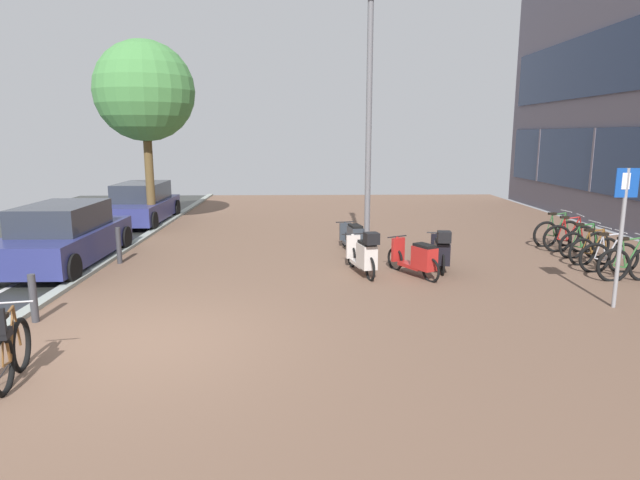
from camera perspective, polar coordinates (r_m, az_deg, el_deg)
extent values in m
cube|color=brown|center=(8.53, 15.22, -10.26)|extent=(14.40, 40.00, 0.05)
cube|color=#5D5966|center=(20.61, 26.90, 7.55)|extent=(0.10, 0.12, 2.14)
cube|color=#5D5966|center=(24.44, 22.15, 8.28)|extent=(0.10, 0.12, 2.14)
torus|color=black|center=(7.56, -30.49, -11.43)|extent=(0.21, 0.72, 0.72)
torus|color=black|center=(8.16, -29.07, -9.67)|extent=(0.21, 0.72, 0.72)
cylinder|color=brown|center=(7.84, -29.79, -8.57)|extent=(0.10, 0.33, 0.63)
cylinder|color=brown|center=(7.66, -30.21, -9.23)|extent=(0.06, 0.15, 0.57)
cylinder|color=brown|center=(7.70, -30.11, -6.70)|extent=(0.12, 0.41, 0.08)
cylinder|color=brown|center=(7.68, -30.19, -11.24)|extent=(0.08, 0.26, 0.08)
cylinder|color=brown|center=(7.54, -30.52, -9.39)|extent=(0.06, 0.18, 0.53)
cylinder|color=brown|center=(8.02, -29.38, -7.91)|extent=(0.06, 0.16, 0.57)
cube|color=black|center=(7.51, -30.57, -7.05)|extent=(0.13, 0.23, 0.06)
cylinder|color=#ADADB2|center=(7.87, -29.73, -5.75)|extent=(0.48, 0.12, 0.02)
cube|color=black|center=(7.47, -30.67, -8.51)|extent=(0.24, 0.27, 0.10)
cylinder|color=black|center=(7.82, -30.59, -12.18)|extent=(0.18, 0.13, 0.28)
torus|color=black|center=(12.85, 28.58, -2.39)|extent=(0.74, 0.11, 0.74)
cylinder|color=#326732|center=(13.03, 30.21, -1.17)|extent=(0.34, 0.05, 0.65)
cylinder|color=#326732|center=(12.91, 29.45, -1.30)|extent=(0.15, 0.04, 0.59)
cylinder|color=#326732|center=(12.94, 30.14, 0.09)|extent=(0.42, 0.06, 0.09)
cylinder|color=#326732|center=(12.93, 29.06, -2.47)|extent=(0.27, 0.04, 0.08)
cylinder|color=#326732|center=(12.84, 28.97, -1.21)|extent=(0.18, 0.03, 0.54)
cube|color=black|center=(12.83, 29.38, 0.14)|extent=(0.22, 0.10, 0.06)
torus|color=black|center=(13.48, 27.01, -1.74)|extent=(0.71, 0.09, 0.71)
torus|color=black|center=(13.78, 29.38, -1.70)|extent=(0.71, 0.09, 0.71)
cylinder|color=#B1AFB8|center=(13.61, 28.54, -0.67)|extent=(0.32, 0.05, 0.62)
cylinder|color=#B1AFB8|center=(13.53, 27.82, -0.77)|extent=(0.14, 0.04, 0.56)
cylinder|color=#B1AFB8|center=(13.54, 28.46, 0.49)|extent=(0.39, 0.05, 0.08)
cylinder|color=#B1AFB8|center=(13.54, 27.46, -1.83)|extent=(0.25, 0.04, 0.08)
cylinder|color=#B1AFB8|center=(13.47, 27.37, -0.67)|extent=(0.17, 0.03, 0.52)
cylinder|color=#B1AFB8|center=(13.70, 29.28, -0.57)|extent=(0.15, 0.04, 0.56)
cube|color=black|center=(13.45, 27.75, 0.56)|extent=(0.22, 0.10, 0.06)
cylinder|color=#ADADB2|center=(13.62, 29.20, 0.79)|extent=(0.04, 0.48, 0.02)
torus|color=black|center=(14.08, 25.93, -1.19)|extent=(0.69, 0.15, 0.68)
torus|color=black|center=(14.46, 28.00, -1.08)|extent=(0.69, 0.15, 0.68)
cylinder|color=brown|center=(14.26, 27.27, -0.16)|extent=(0.31, 0.08, 0.60)
cylinder|color=brown|center=(14.15, 26.64, -0.27)|extent=(0.14, 0.05, 0.54)
cylinder|color=brown|center=(14.19, 27.20, 0.90)|extent=(0.39, 0.08, 0.08)
cylinder|color=brown|center=(14.16, 26.32, -1.26)|extent=(0.25, 0.06, 0.07)
cylinder|color=brown|center=(14.08, 26.25, -0.20)|extent=(0.17, 0.05, 0.50)
cylinder|color=brown|center=(14.37, 27.91, -0.04)|extent=(0.15, 0.05, 0.54)
cube|color=black|center=(14.07, 26.58, 0.96)|extent=(0.23, 0.12, 0.06)
cylinder|color=#ADADB2|center=(14.29, 27.84, 1.21)|extent=(0.08, 0.48, 0.02)
torus|color=black|center=(14.78, 25.08, -0.56)|extent=(0.70, 0.11, 0.70)
torus|color=black|center=(15.12, 27.18, -0.50)|extent=(0.70, 0.11, 0.70)
cylinder|color=#2B672F|center=(14.94, 26.43, 0.42)|extent=(0.32, 0.06, 0.61)
cylinder|color=#2B672F|center=(14.84, 25.79, 0.32)|extent=(0.14, 0.04, 0.55)
cylinder|color=#2B672F|center=(14.87, 26.35, 1.45)|extent=(0.39, 0.06, 0.08)
cylinder|color=#2B672F|center=(14.85, 25.48, -0.64)|extent=(0.25, 0.05, 0.08)
cylinder|color=#2B672F|center=(14.78, 25.39, 0.40)|extent=(0.17, 0.04, 0.51)
cylinder|color=#2B672F|center=(15.04, 27.08, 0.51)|extent=(0.15, 0.04, 0.55)
cube|color=black|center=(14.77, 25.72, 1.51)|extent=(0.23, 0.10, 0.06)
cylinder|color=#ADADB2|center=(14.96, 27.00, 1.73)|extent=(0.06, 0.48, 0.02)
torus|color=black|center=(15.46, 23.78, 0.10)|extent=(0.75, 0.16, 0.75)
torus|color=black|center=(15.68, 25.99, 0.06)|extent=(0.75, 0.16, 0.75)
cylinder|color=maroon|center=(15.54, 25.20, 1.05)|extent=(0.32, 0.07, 0.65)
cylinder|color=maroon|center=(15.48, 24.52, 0.97)|extent=(0.14, 0.05, 0.59)
cylinder|color=maroon|center=(15.48, 25.11, 2.12)|extent=(0.39, 0.08, 0.09)
cylinder|color=maroon|center=(15.50, 24.20, 0.00)|extent=(0.25, 0.06, 0.08)
cylinder|color=maroon|center=(15.44, 24.10, 1.07)|extent=(0.17, 0.04, 0.54)
cylinder|color=maroon|center=(15.61, 25.89, 1.12)|extent=(0.15, 0.05, 0.59)
cube|color=black|center=(15.41, 24.44, 2.20)|extent=(0.23, 0.12, 0.06)
cylinder|color=#ADADB2|center=(15.54, 25.79, 2.38)|extent=(0.08, 0.48, 0.02)
torus|color=black|center=(16.01, 22.73, 0.53)|extent=(0.75, 0.18, 0.75)
torus|color=black|center=(16.38, 24.75, 0.59)|extent=(0.75, 0.18, 0.75)
cylinder|color=#326134|center=(16.19, 24.03, 1.50)|extent=(0.33, 0.08, 0.65)
cylinder|color=#326134|center=(16.08, 23.41, 1.40)|extent=(0.15, 0.06, 0.60)
cylinder|color=#326134|center=(16.12, 23.95, 2.53)|extent=(0.41, 0.09, 0.09)
cylinder|color=#326134|center=(16.08, 23.12, 0.45)|extent=(0.27, 0.06, 0.08)
cylinder|color=#326134|center=(16.01, 23.03, 1.48)|extent=(0.18, 0.05, 0.55)
cylinder|color=#326134|center=(16.30, 24.66, 1.60)|extent=(0.16, 0.05, 0.60)
cube|color=black|center=(16.00, 23.34, 2.58)|extent=(0.23, 0.12, 0.06)
cylinder|color=#ADADB2|center=(16.22, 24.57, 2.80)|extent=(0.09, 0.48, 0.02)
torus|color=black|center=(12.11, 12.83, -2.57)|extent=(0.12, 0.50, 0.50)
torus|color=black|center=(13.36, 12.23, -1.28)|extent=(0.12, 0.50, 0.50)
cube|color=black|center=(12.74, 12.51, -1.99)|extent=(0.38, 0.75, 0.08)
cube|color=black|center=(12.29, 12.76, -1.34)|extent=(0.38, 0.60, 0.48)
cube|color=black|center=(12.24, 12.81, -0.11)|extent=(0.33, 0.55, 0.06)
cylinder|color=black|center=(13.29, 12.29, -0.26)|extent=(0.09, 0.13, 0.50)
cube|color=black|center=(13.22, 12.31, -0.42)|extent=(0.33, 0.12, 0.50)
cylinder|color=black|center=(13.22, 12.34, 0.77)|extent=(0.52, 0.10, 0.03)
cube|color=black|center=(11.93, 12.99, 0.33)|extent=(0.32, 0.32, 0.24)
torus|color=black|center=(13.67, 4.01, -0.82)|extent=(0.14, 0.48, 0.48)
torus|color=black|center=(14.86, 2.59, 0.15)|extent=(0.14, 0.48, 0.48)
cube|color=#333A43|center=(14.27, 3.27, -0.40)|extent=(0.41, 0.75, 0.08)
cube|color=#333A43|center=(13.84, 3.75, 0.32)|extent=(0.40, 0.60, 0.51)
cube|color=black|center=(13.79, 3.76, 1.48)|extent=(0.35, 0.55, 0.06)
cylinder|color=#333A43|center=(14.79, 2.63, 1.03)|extent=(0.09, 0.13, 0.48)
cube|color=#333A43|center=(14.73, 2.70, 0.90)|extent=(0.33, 0.14, 0.47)
cylinder|color=black|center=(14.73, 2.66, 1.92)|extent=(0.52, 0.13, 0.03)
torus|color=black|center=(11.43, 5.32, -3.06)|extent=(0.17, 0.54, 0.54)
torus|color=black|center=(12.60, 3.36, -1.70)|extent=(0.17, 0.54, 0.54)
cube|color=beige|center=(12.02, 4.29, -2.46)|extent=(0.43, 0.76, 0.08)
cube|color=beige|center=(11.58, 4.96, -1.69)|extent=(0.42, 0.61, 0.51)
cube|color=black|center=(11.52, 4.98, -0.31)|extent=(0.37, 0.56, 0.06)
cylinder|color=beige|center=(12.52, 3.41, -0.53)|extent=(0.09, 0.13, 0.54)
cube|color=beige|center=(12.46, 3.52, -0.71)|extent=(0.33, 0.15, 0.54)
cylinder|color=black|center=(12.45, 3.46, 0.66)|extent=(0.51, 0.14, 0.03)
cube|color=black|center=(11.24, 5.46, 0.17)|extent=(0.34, 0.34, 0.24)
torus|color=black|center=(11.50, 11.62, -3.16)|extent=(0.30, 0.50, 0.54)
torus|color=black|center=(12.40, 7.94, -2.01)|extent=(0.30, 0.50, 0.54)
cube|color=red|center=(11.95, 9.71, -2.68)|extent=(0.57, 0.73, 0.08)
cube|color=red|center=(11.61, 10.96, -1.90)|extent=(0.52, 0.61, 0.48)
cube|color=black|center=(11.55, 11.00, -0.59)|extent=(0.46, 0.55, 0.06)
cylinder|color=red|center=(12.33, 8.04, -0.83)|extent=(0.12, 0.14, 0.54)
cube|color=red|center=(12.27, 8.25, -1.00)|extent=(0.32, 0.22, 0.53)
cylinder|color=black|center=(12.26, 8.14, 0.37)|extent=(0.47, 0.27, 0.03)
cube|color=navy|center=(14.06, -25.34, -0.33)|extent=(1.76, 4.40, 0.67)
cube|color=#282D38|center=(13.93, -25.62, 2.21)|extent=(1.48, 2.43, 0.60)
cylinder|color=black|center=(15.94, -25.68, 0.16)|extent=(0.20, 0.62, 0.62)
cylinder|color=black|center=(15.34, -19.93, 0.20)|extent=(0.20, 0.62, 0.62)
cylinder|color=black|center=(12.26, -24.76, -2.75)|extent=(0.20, 0.62, 0.62)
cube|color=navy|center=(19.77, -18.38, 3.07)|extent=(1.74, 4.22, 0.61)
cube|color=#282D38|center=(19.90, -18.32, 4.89)|extent=(1.46, 2.42, 0.61)
cylinder|color=black|center=(21.54, -19.28, 3.19)|extent=(0.20, 0.62, 0.62)
cylinder|color=black|center=(21.10, -14.97, 3.28)|extent=(0.20, 0.62, 0.62)
cylinder|color=black|center=(18.57, -22.19, 1.82)|extent=(0.20, 0.62, 0.62)
cylinder|color=black|center=(18.05, -17.25, 1.90)|extent=(0.20, 0.62, 0.62)
cylinder|color=gray|center=(10.74, 29.17, 0.07)|extent=(0.07, 0.07, 2.47)
cube|color=#1546A7|center=(10.61, 29.70, 5.27)|extent=(0.40, 0.02, 0.50)
cube|color=white|center=(10.58, 29.61, 5.43)|extent=(0.14, 0.01, 0.28)
cylinder|color=slate|center=(13.27, 5.16, 11.26)|extent=(0.14, 0.14, 6.16)
cylinder|color=brown|center=(18.50, -17.55, 6.26)|extent=(0.27, 0.27, 3.29)
sphere|color=#468543|center=(18.50, -18.06, 14.74)|extent=(3.14, 3.14, 3.14)
cylinder|color=#38383D|center=(9.99, -28.03, -5.46)|extent=(0.12, 0.12, 0.80)
cylinder|color=#38383D|center=(13.69, -20.50, -0.55)|extent=(0.12, 0.12, 0.87)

